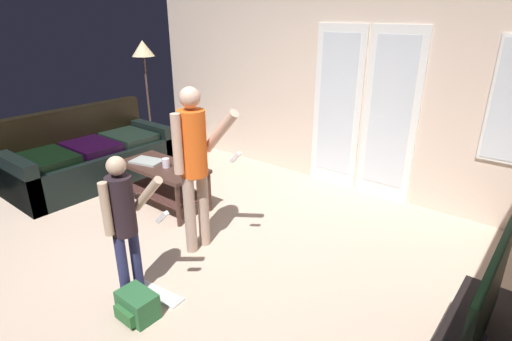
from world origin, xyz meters
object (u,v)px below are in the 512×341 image
coffee_table (164,177)px  person_adult (194,157)px  floor_lamp (144,57)px  backpack (137,306)px  flat_screen_tv (485,306)px  leather_couch (90,158)px  person_child (124,218)px  loose_keyboard (159,294)px  laptop_closed (147,161)px  cup_near_edge (166,163)px  tv_remote_black (179,168)px

coffee_table → person_adult: person_adult is taller
floor_lamp → backpack: (3.02, -2.46, -1.40)m
coffee_table → backpack: bearing=-45.6°
flat_screen_tv → leather_couch: bearing=173.5°
person_child → loose_keyboard: size_ratio=2.65×
flat_screen_tv → loose_keyboard: size_ratio=2.30×
backpack → person_adult: bearing=109.5°
backpack → laptop_closed: size_ratio=0.83×
person_adult → floor_lamp: (-2.69, 1.51, 0.57)m
person_adult → person_child: size_ratio=1.30×
person_child → person_adult: bearing=98.5°
coffee_table → person_child: bearing=-47.9°
leather_couch → laptop_closed: (1.16, 0.08, 0.20)m
person_child → floor_lamp: 3.74m
coffee_table → floor_lamp: bearing=146.7°
flat_screen_tv → backpack: size_ratio=3.51×
coffee_table → person_child: 1.67m
floor_lamp → cup_near_edge: bearing=-32.4°
flat_screen_tv → loose_keyboard: bearing=-169.1°
loose_keyboard → backpack: bearing=-73.1°
tv_remote_black → person_child: bearing=-22.0°
leather_couch → flat_screen_tv: size_ratio=1.97×
floor_lamp → backpack: floor_lamp is taller
flat_screen_tv → tv_remote_black: 3.25m
coffee_table → person_adult: bearing=-21.4°
flat_screen_tv → coffee_table: bearing=168.8°
coffee_table → tv_remote_black: size_ratio=6.31×
person_child → backpack: person_child is taller
leather_couch → cup_near_edge: leather_couch is taller
floor_lamp → laptop_closed: (1.49, -1.17, -0.99)m
person_adult → laptop_closed: (-1.19, 0.34, -0.41)m
flat_screen_tv → floor_lamp: floor_lamp is taller
flat_screen_tv → cup_near_edge: (-3.30, 0.66, -0.21)m
person_adult → tv_remote_black: size_ratio=9.14×
coffee_table → floor_lamp: (-1.72, 1.13, 1.14)m
coffee_table → cup_near_edge: size_ratio=10.29×
person_adult → floor_lamp: size_ratio=0.89×
flat_screen_tv → person_child: size_ratio=0.87×
backpack → loose_keyboard: backpack is taller
loose_keyboard → laptop_closed: 1.86m
leather_couch → loose_keyboard: 2.80m
tv_remote_black → coffee_table: bearing=-134.9°
person_child → coffee_table: bearing=132.1°
person_adult → cup_near_edge: 1.04m
flat_screen_tv → loose_keyboard: (-2.15, -0.41, -0.76)m
coffee_table → flat_screen_tv: flat_screen_tv is taller
flat_screen_tv → cup_near_edge: size_ratio=9.96×
leather_couch → person_adult: 2.44m
person_child → laptop_closed: person_child is taller
loose_keyboard → cup_near_edge: (-1.15, 1.07, 0.55)m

